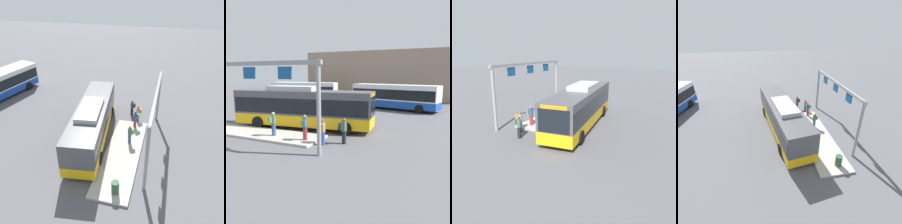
{
  "view_description": "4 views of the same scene",
  "coord_description": "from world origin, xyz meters",
  "views": [
    {
      "loc": [
        -16.46,
        -6.02,
        12.44
      ],
      "look_at": [
        1.69,
        -1.32,
        1.82
      ],
      "focal_mm": 37.19,
      "sensor_mm": 36.0,
      "label": 1
    },
    {
      "loc": [
        10.57,
        -16.25,
        4.48
      ],
      "look_at": [
        3.32,
        -0.37,
        1.63
      ],
      "focal_mm": 38.04,
      "sensor_mm": 36.0,
      "label": 2
    },
    {
      "loc": [
        17.2,
        7.75,
        6.33
      ],
      "look_at": [
        1.66,
        -0.7,
        1.5
      ],
      "focal_mm": 37.15,
      "sensor_mm": 36.0,
      "label": 3
    },
    {
      "loc": [
        -14.69,
        2.07,
        10.07
      ],
      "look_at": [
        1.14,
        -1.01,
        1.49
      ],
      "focal_mm": 26.56,
      "sensor_mm": 36.0,
      "label": 4
    }
  ],
  "objects": [
    {
      "name": "person_waiting_near",
      "position": [
        2.35,
        -3.46,
        1.05
      ],
      "size": [
        0.43,
        0.58,
        1.67
      ],
      "rotation": [
        0.0,
        0.0,
        1.82
      ],
      "color": "maroon",
      "rests_on": "platform_curb"
    },
    {
      "name": "platform_sign_gantry",
      "position": [
        -0.31,
        -5.32,
        3.78
      ],
      "size": [
        9.9,
        0.24,
        5.2
      ],
      "color": "gray",
      "rests_on": "ground"
    },
    {
      "name": "ground_plane",
      "position": [
        0.0,
        0.0,
        0.0
      ],
      "size": [
        120.0,
        120.0,
        0.0
      ],
      "primitive_type": "plane",
      "color": "#56565B"
    },
    {
      "name": "person_waiting_mid",
      "position": [
        3.69,
        -3.52,
        0.89
      ],
      "size": [
        0.4,
        0.57,
        1.67
      ],
      "rotation": [
        0.0,
        0.0,
        1.76
      ],
      "color": "#334C8C",
      "rests_on": "ground"
    },
    {
      "name": "bus_main",
      "position": [
        -0.01,
        -0.0,
        1.81
      ],
      "size": [
        11.65,
        3.97,
        3.46
      ],
      "rotation": [
        0.0,
        0.0,
        0.13
      ],
      "color": "#EAAD14",
      "rests_on": "ground"
    },
    {
      "name": "person_boarding",
      "position": [
        4.79,
        -2.73,
        0.89
      ],
      "size": [
        0.53,
        0.61,
        1.67
      ],
      "rotation": [
        0.0,
        0.0,
        1.03
      ],
      "color": "black",
      "rests_on": "ground"
    },
    {
      "name": "trash_bin",
      "position": [
        -5.94,
        -3.52,
        0.61
      ],
      "size": [
        0.52,
        0.52,
        0.9
      ],
      "primitive_type": "cylinder",
      "color": "#2D5133",
      "rests_on": "platform_curb"
    },
    {
      "name": "platform_curb",
      "position": [
        -1.85,
        -3.14,
        0.08
      ],
      "size": [
        10.0,
        2.8,
        0.16
      ],
      "primitive_type": "cube",
      "color": "#B2ADA3",
      "rests_on": "ground"
    },
    {
      "name": "person_waiting_far",
      "position": [
        -0.26,
        -3.43,
        1.05
      ],
      "size": [
        0.5,
        0.6,
        1.67
      ],
      "rotation": [
        0.0,
        0.0,
        1.13
      ],
      "color": "#334C8C",
      "rests_on": "platform_curb"
    }
  ]
}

